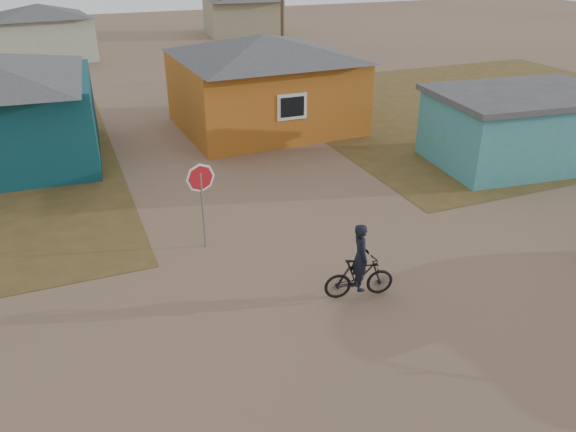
# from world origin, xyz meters

# --- Properties ---
(ground) EXTENTS (120.00, 120.00, 0.00)m
(ground) POSITION_xyz_m (0.00, 0.00, 0.00)
(ground) COLOR #7F5F49
(grass_ne) EXTENTS (20.00, 18.00, 0.00)m
(grass_ne) POSITION_xyz_m (14.00, 13.00, 0.01)
(grass_ne) COLOR brown
(grass_ne) RESTS_ON ground
(house_yellow) EXTENTS (7.72, 6.76, 3.90)m
(house_yellow) POSITION_xyz_m (2.50, 14.00, 2.00)
(house_yellow) COLOR #AA5C1A
(house_yellow) RESTS_ON ground
(shed_turquoise) EXTENTS (6.71, 4.93, 2.60)m
(shed_turquoise) POSITION_xyz_m (9.50, 6.50, 1.31)
(shed_turquoise) COLOR teal
(shed_turquoise) RESTS_ON ground
(house_pale_west) EXTENTS (7.04, 6.15, 3.60)m
(house_pale_west) POSITION_xyz_m (-6.00, 34.00, 1.86)
(house_pale_west) COLOR #A3A992
(house_pale_west) RESTS_ON ground
(house_beige_east) EXTENTS (6.95, 6.05, 3.60)m
(house_beige_east) POSITION_xyz_m (10.00, 40.00, 1.86)
(house_beige_east) COLOR gray
(house_beige_east) RESTS_ON ground
(utility_pole_near) EXTENTS (1.40, 0.20, 8.00)m
(utility_pole_near) POSITION_xyz_m (6.50, 22.00, 4.14)
(utility_pole_near) COLOR #4F3E2F
(utility_pole_near) RESTS_ON ground
(stop_sign) EXTENTS (0.75, 0.23, 2.35)m
(stop_sign) POSITION_xyz_m (-2.64, 4.60, 1.73)
(stop_sign) COLOR gray
(stop_sign) RESTS_ON ground
(cyclist) EXTENTS (1.68, 0.76, 1.83)m
(cyclist) POSITION_xyz_m (0.00, 1.01, 0.67)
(cyclist) COLOR black
(cyclist) RESTS_ON ground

